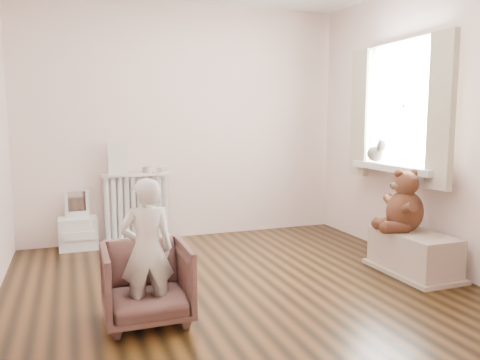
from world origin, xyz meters
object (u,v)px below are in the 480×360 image
object	(u,v)px
radiator	(137,207)
teddy_bear	(406,195)
armchair	(147,283)
child	(147,250)
toy_bench	(414,251)
toy_vanity	(78,223)
plush_cat	(377,152)

from	to	relation	value
radiator	teddy_bear	bearing A→B (deg)	-40.31
armchair	child	distance (m)	0.24
radiator	teddy_bear	world-z (taller)	teddy_bear
armchair	toy_bench	size ratio (longest dim) A/B	0.74
toy_vanity	armchair	size ratio (longest dim) A/B	1.05
armchair	plush_cat	xyz separation A→B (m)	(2.46, 0.95, 0.74)
teddy_bear	armchair	bearing A→B (deg)	-159.85
radiator	child	bearing A→B (deg)	-95.87
toy_vanity	toy_bench	bearing A→B (deg)	-33.94
toy_bench	plush_cat	xyz separation A→B (m)	(0.14, 0.76, 0.80)
plush_cat	child	bearing A→B (deg)	-156.08
toy_vanity	radiator	bearing A→B (deg)	2.84
toy_bench	teddy_bear	distance (m)	0.48
radiator	toy_vanity	xyz separation A→B (m)	(-0.60, -0.03, -0.11)
toy_bench	teddy_bear	world-z (taller)	teddy_bear
radiator	toy_bench	xyz separation A→B (m)	(2.10, -1.85, -0.19)
armchair	toy_vanity	bearing A→B (deg)	101.24
child	toy_bench	distance (m)	2.35
armchair	toy_bench	distance (m)	2.33
child	toy_bench	bearing A→B (deg)	-173.60
child	plush_cat	size ratio (longest dim) A/B	3.39
armchair	radiator	bearing A→B (deg)	84.35
radiator	plush_cat	bearing A→B (deg)	-25.99
teddy_bear	plush_cat	world-z (taller)	plush_cat
toy_vanity	armchair	bearing A→B (deg)	-79.12
child	teddy_bear	size ratio (longest dim) A/B	1.76
radiator	toy_vanity	bearing A→B (deg)	-177.16
radiator	toy_bench	bearing A→B (deg)	-41.36
armchair	teddy_bear	xyz separation A→B (m)	(2.29, 0.29, 0.41)
armchair	toy_bench	world-z (taller)	armchair
plush_cat	radiator	bearing A→B (deg)	155.73
child	plush_cat	xyz separation A→B (m)	(2.46, 1.00, 0.51)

